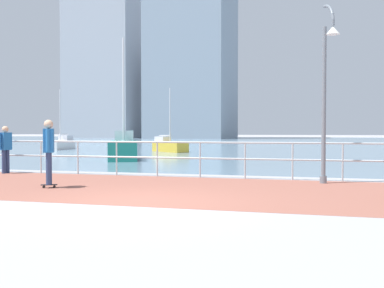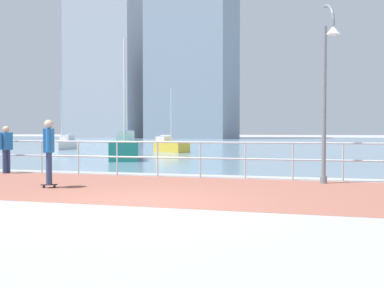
{
  "view_description": "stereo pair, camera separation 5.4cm",
  "coord_description": "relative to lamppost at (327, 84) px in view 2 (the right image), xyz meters",
  "views": [
    {
      "loc": [
        3.49,
        -8.68,
        1.45
      ],
      "look_at": [
        0.3,
        3.07,
        1.1
      ],
      "focal_mm": 43.15,
      "sensor_mm": 36.0,
      "label": 1
    },
    {
      "loc": [
        3.54,
        -8.66,
        1.45
      ],
      "look_at": [
        0.3,
        3.07,
        1.1
      ],
      "focal_mm": 43.15,
      "sensor_mm": 36.0,
      "label": 2
    }
  ],
  "objects": [
    {
      "name": "waterfront_railing",
      "position": [
        -3.73,
        0.76,
        -1.93
      ],
      "size": [
        25.25,
        0.06,
        1.12
      ],
      "color": "#B2BCC1",
      "rests_on": "ground"
    },
    {
      "name": "lamppost",
      "position": [
        0.0,
        0.0,
        0.0
      ],
      "size": [
        0.48,
        0.78,
        4.89
      ],
      "color": "slate",
      "rests_on": "ground"
    },
    {
      "name": "tower_steel",
      "position": [
        -23.01,
        71.54,
        18.56
      ],
      "size": [
        14.31,
        17.05,
        44.18
      ],
      "color": "#8493A3",
      "rests_on": "ground"
    },
    {
      "name": "tower_concrete",
      "position": [
        -41.74,
        75.25,
        11.37
      ],
      "size": [
        13.72,
        16.45,
        29.8
      ],
      "color": "#A3A8B2",
      "rests_on": "ground"
    },
    {
      "name": "brick_paving",
      "position": [
        -3.73,
        -2.05,
        -2.7
      ],
      "size": [
        28.0,
        5.62,
        0.01
      ],
      "primitive_type": "cube",
      "color": "#935647",
      "rests_on": "ground"
    },
    {
      "name": "bystander",
      "position": [
        -10.47,
        0.41,
        -1.76
      ],
      "size": [
        0.3,
        0.56,
        1.61
      ],
      "color": "navy",
      "rests_on": "ground"
    },
    {
      "name": "ground",
      "position": [
        -3.73,
        35.65,
        -2.7
      ],
      "size": [
        220.0,
        220.0,
        0.0
      ],
      "primitive_type": "plane",
      "color": "#9E9EA3"
    },
    {
      "name": "sailboat_teal",
      "position": [
        -19.33,
        18.62,
        -2.26
      ],
      "size": [
        1.35,
        3.38,
        4.62
      ],
      "color": "white",
      "rests_on": "ground"
    },
    {
      "name": "sailboat_yellow",
      "position": [
        -9.74,
        8.69,
        -2.12
      ],
      "size": [
        2.89,
        4.55,
        6.13
      ],
      "color": "#197266",
      "rests_on": "ground"
    },
    {
      "name": "harbor_water",
      "position": [
        -3.73,
        45.76,
        -2.7
      ],
      "size": [
        180.0,
        88.0,
        0.0
      ],
      "primitive_type": "cube",
      "color": "#6B899E",
      "rests_on": "ground"
    },
    {
      "name": "skateboarder",
      "position": [
        -6.79,
        -2.74,
        -1.66
      ],
      "size": [
        0.41,
        0.53,
        1.73
      ],
      "color": "black",
      "rests_on": "ground"
    },
    {
      "name": "sailboat_red",
      "position": [
        -10.05,
        17.07,
        -2.28
      ],
      "size": [
        3.03,
        2.7,
        4.37
      ],
      "color": "gold",
      "rests_on": "ground"
    }
  ]
}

